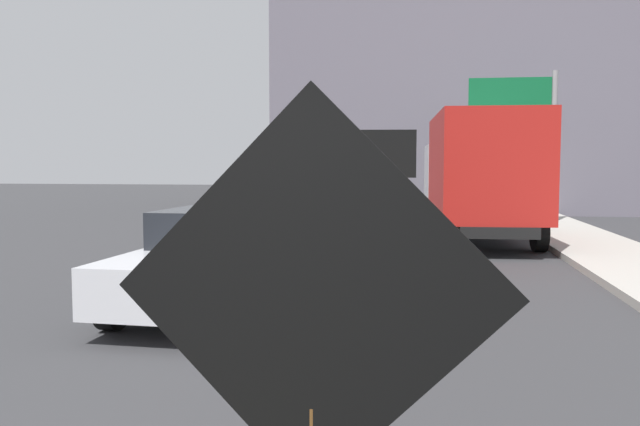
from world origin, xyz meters
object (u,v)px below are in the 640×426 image
(roadwork_sign, at_px, (312,303))
(arrow_board_trailer, at_px, (375,241))
(traffic_cone_near_sign, at_px, (304,413))
(pickup_car, at_px, (225,257))
(traffic_cone_far_lane, at_px, (377,277))
(traffic_cone_mid_lane, at_px, (338,319))
(highway_guide_sign, at_px, (529,121))
(box_truck, at_px, (478,174))

(roadwork_sign, distance_m, arrow_board_trailer, 10.36)
(traffic_cone_near_sign, bearing_deg, roadwork_sign, -78.27)
(pickup_car, distance_m, traffic_cone_far_lane, 2.30)
(arrow_board_trailer, height_order, pickup_car, arrow_board_trailer)
(arrow_board_trailer, height_order, traffic_cone_mid_lane, arrow_board_trailer)
(pickup_car, relative_size, highway_guide_sign, 0.93)
(box_truck, distance_m, traffic_cone_far_lane, 8.06)
(box_truck, height_order, pickup_car, box_truck)
(pickup_car, xyz_separation_m, traffic_cone_mid_lane, (1.88, -1.88, -0.37))
(highway_guide_sign, height_order, traffic_cone_far_lane, highway_guide_sign)
(box_truck, distance_m, traffic_cone_near_sign, 13.33)
(traffic_cone_near_sign, distance_m, traffic_cone_far_lane, 5.42)
(roadwork_sign, height_order, box_truck, box_truck)
(arrow_board_trailer, xyz_separation_m, traffic_cone_near_sign, (0.15, -8.63, -0.14))
(arrow_board_trailer, relative_size, box_truck, 0.36)
(pickup_car, xyz_separation_m, highway_guide_sign, (6.14, 12.78, 2.73))
(box_truck, xyz_separation_m, highway_guide_sign, (1.92, 4.29, 1.65))
(highway_guide_sign, xyz_separation_m, traffic_cone_mid_lane, (-4.27, -14.66, -3.10))
(traffic_cone_mid_lane, bearing_deg, highway_guide_sign, 73.77)
(roadwork_sign, bearing_deg, traffic_cone_far_lane, 91.93)
(highway_guide_sign, height_order, traffic_cone_mid_lane, highway_guide_sign)
(arrow_board_trailer, distance_m, pickup_car, 4.46)
(box_truck, relative_size, traffic_cone_far_lane, 11.73)
(roadwork_sign, height_order, arrow_board_trailer, arrow_board_trailer)
(traffic_cone_mid_lane, bearing_deg, roadwork_sign, -83.86)
(arrow_board_trailer, relative_size, traffic_cone_far_lane, 4.21)
(roadwork_sign, distance_m, box_truck, 14.86)
(highway_guide_sign, distance_m, traffic_cone_near_sign, 18.11)
(pickup_car, height_order, traffic_cone_mid_lane, pickup_car)
(traffic_cone_far_lane, bearing_deg, box_truck, 74.54)
(traffic_cone_mid_lane, bearing_deg, box_truck, 77.25)
(arrow_board_trailer, distance_m, highway_guide_sign, 10.16)
(roadwork_sign, bearing_deg, pickup_car, 110.57)
(highway_guide_sign, bearing_deg, box_truck, -114.11)
(pickup_car, xyz_separation_m, traffic_cone_near_sign, (2.00, -4.58, -0.35))
(arrow_board_trailer, bearing_deg, box_truck, 61.90)
(arrow_board_trailer, xyz_separation_m, box_truck, (2.37, 4.44, 1.29))
(traffic_cone_mid_lane, xyz_separation_m, traffic_cone_far_lane, (0.23, 2.72, -0.01))
(pickup_car, bearing_deg, traffic_cone_near_sign, -66.40)
(box_truck, xyz_separation_m, traffic_cone_far_lane, (-2.11, -7.64, -1.45))
(box_truck, relative_size, pickup_car, 1.63)
(arrow_board_trailer, bearing_deg, traffic_cone_mid_lane, -89.78)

